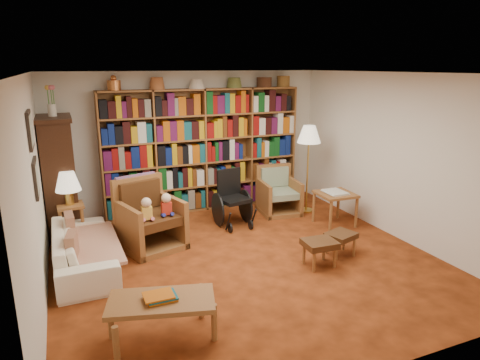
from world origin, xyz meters
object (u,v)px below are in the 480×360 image
footstool_a (320,245)px  sofa (83,249)px  side_table_lamp (71,216)px  footstool_b (341,237)px  wheelchair (232,200)px  armchair_leather (149,218)px  side_table_papers (335,198)px  floor_lamp (309,138)px  armchair_sage (277,195)px  coffee_table (161,304)px

footstool_a → sofa: bearing=158.2°
side_table_lamp → footstool_b: (3.45, -1.89, -0.17)m
wheelchair → footstool_b: wheelchair is taller
armchair_leather → side_table_papers: bearing=-7.2°
footstool_b → side_table_lamp: bearing=151.3°
sofa → footstool_b: size_ratio=3.90×
armchair_leather → floor_lamp: size_ratio=0.66×
armchair_leather → armchair_sage: (2.44, 0.60, -0.10)m
side_table_papers → armchair_sage: bearing=120.3°
armchair_leather → footstool_a: size_ratio=2.37×
coffee_table → side_table_papers: bearing=30.3°
floor_lamp → side_table_papers: floor_lamp is taller
armchair_sage → side_table_papers: (0.57, -0.98, 0.16)m
armchair_sage → footstool_b: armchair_sage is taller
armchair_sage → footstool_b: (-0.04, -2.01, -0.05)m
coffee_table → armchair_leather: bearing=81.5°
floor_lamp → footstool_a: 2.47m
wheelchair → footstool_a: bearing=-75.8°
side_table_lamp → side_table_papers: (4.07, -0.86, 0.04)m
footstool_b → floor_lamp: bearing=73.3°
footstool_a → coffee_table: bearing=-161.6°
side_table_lamp → footstool_b: side_table_lamp is taller
side_table_papers → coffee_table: 3.89m
footstool_a → footstool_b: footstool_a is taller
armchair_sage → footstool_b: bearing=-91.2°
side_table_papers → footstool_a: size_ratio=1.36×
sofa → footstool_b: sofa is taller
sofa → footstool_a: (2.89, -1.15, 0.03)m
side_table_lamp → side_table_papers: bearing=-11.9°
side_table_lamp → footstool_b: bearing=-28.7°
armchair_leather → side_table_papers: armchair_leather is taller
sofa → floor_lamp: floor_lamp is taller
armchair_sage → coffee_table: armchair_sage is taller
side_table_lamp → coffee_table: size_ratio=0.56×
armchair_leather → wheelchair: (1.45, 0.33, 0.01)m
armchair_leather → coffee_table: bearing=-98.5°
armchair_leather → wheelchair: bearing=12.8°
wheelchair → armchair_leather: bearing=-167.2°
floor_lamp → footstool_b: (-0.55, -1.81, -1.09)m
footstool_a → side_table_papers: bearing=48.1°
sofa → wheelchair: size_ratio=1.98×
side_table_lamp → footstool_a: bearing=-34.6°
armchair_leather → wheelchair: 1.48m
armchair_leather → footstool_b: 2.78m
side_table_lamp → armchair_leather: armchair_leather is taller
coffee_table → footstool_b: bearing=18.8°
armchair_sage → footstool_a: bearing=-103.0°
armchair_sage → footstool_a: 2.24m
footstool_a → coffee_table: (-2.28, -0.76, 0.09)m
side_table_lamp → sofa: bearing=-83.7°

